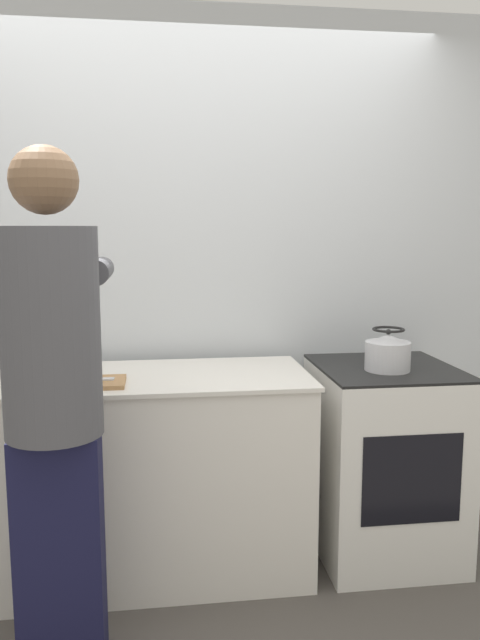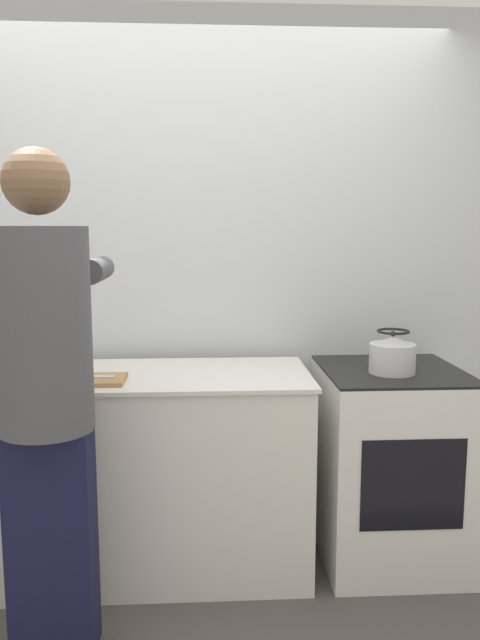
{
  "view_description": "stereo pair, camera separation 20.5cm",
  "coord_description": "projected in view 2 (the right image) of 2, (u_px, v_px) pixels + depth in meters",
  "views": [
    {
      "loc": [
        -0.14,
        -2.39,
        1.54
      ],
      "look_at": [
        0.21,
        0.22,
        1.16
      ],
      "focal_mm": 35.0,
      "sensor_mm": 36.0,
      "label": 1
    },
    {
      "loc": [
        0.06,
        -2.41,
        1.54
      ],
      "look_at": [
        0.21,
        0.22,
        1.16
      ],
      "focal_mm": 35.0,
      "sensor_mm": 36.0,
      "label": 2
    }
  ],
  "objects": [
    {
      "name": "knife",
      "position": [
        85.0,
        377.0,
        2.61
      ],
      "size": [
        0.24,
        0.04,
        0.01
      ],
      "rotation": [
        0.0,
        0.0,
        -0.05
      ],
      "color": "silver",
      "rests_on": "cutting_board"
    },
    {
      "name": "ground_plane",
      "position": [
        193.0,
        602.0,
        2.6
      ],
      "size": [
        12.0,
        12.0,
        0.0
      ],
      "primitive_type": "plane",
      "color": "#4C4742"
    },
    {
      "name": "cutting_board",
      "position": [
        83.0,
        380.0,
        2.6
      ],
      "size": [
        0.35,
        0.21,
        0.02
      ],
      "color": "#A87A4C",
      "rests_on": "counter"
    },
    {
      "name": "oven",
      "position": [
        389.0,
        464.0,
        2.91
      ],
      "size": [
        0.63,
        0.67,
        0.91
      ],
      "color": "silver",
      "rests_on": "ground_plane"
    },
    {
      "name": "kettle",
      "position": [
        392.0,
        355.0,
        2.76
      ],
      "size": [
        0.2,
        0.2,
        0.19
      ],
      "color": "silver",
      "rests_on": "oven"
    },
    {
      "name": "counter",
      "position": [
        113.0,
        472.0,
        2.82
      ],
      "size": [
        1.77,
        0.65,
        0.91
      ],
      "color": "silver",
      "rests_on": "ground_plane"
    },
    {
      "name": "wall_back",
      "position": [
        192.0,
        278.0,
        3.13
      ],
      "size": [
        8.0,
        0.05,
        2.6
      ],
      "color": "silver",
      "rests_on": "ground_plane"
    },
    {
      "name": "person",
      "position": [
        46.0,
        388.0,
        2.17
      ],
      "size": [
        0.37,
        0.61,
        1.81
      ],
      "color": "#151635",
      "rests_on": "ground_plane"
    }
  ]
}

